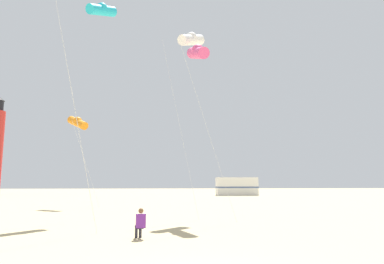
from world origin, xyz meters
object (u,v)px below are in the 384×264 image
kite_tube_orange (78,122)px  kite_tube_rainbow (198,52)px  kite_tube_white (191,39)px  kite_flyer_standing (140,222)px  kite_tube_cyan (102,10)px  rv_van_white (237,186)px

kite_tube_orange → kite_tube_rainbow: bearing=-48.6°
kite_tube_white → kite_tube_rainbow: size_ratio=1.16×
kite_tube_rainbow → kite_flyer_standing: bearing=-114.8°
kite_tube_cyan → kite_tube_rainbow: bearing=-23.6°
kite_flyer_standing → kite_tube_cyan: size_ratio=0.08×
kite_tube_orange → kite_tube_cyan: bearing=-68.2°
kite_flyer_standing → rv_van_white: 42.55m
kite_tube_orange → rv_van_white: bearing=51.0°
kite_flyer_standing → kite_tube_cyan: kite_tube_cyan is taller
kite_tube_white → kite_tube_cyan: size_ratio=0.85×
kite_tube_white → kite_tube_rainbow: kite_tube_white is taller
kite_tube_white → kite_tube_cyan: kite_tube_cyan is taller
kite_tube_rainbow → rv_van_white: size_ratio=1.64×
kite_tube_rainbow → kite_tube_orange: size_ratio=1.32×
kite_tube_white → kite_tube_rainbow: bearing=-84.0°
kite_flyer_standing → kite_tube_rainbow: bearing=-133.2°
kite_tube_cyan → rv_van_white: 37.60m
kite_flyer_standing → kite_tube_white: kite_tube_white is taller
rv_van_white → kite_flyer_standing: bearing=-107.9°
kite_tube_white → kite_tube_rainbow: 2.66m
kite_tube_orange → rv_van_white: (19.17, 23.64, -5.93)m
kite_tube_white → kite_tube_cyan: bearing=173.3°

